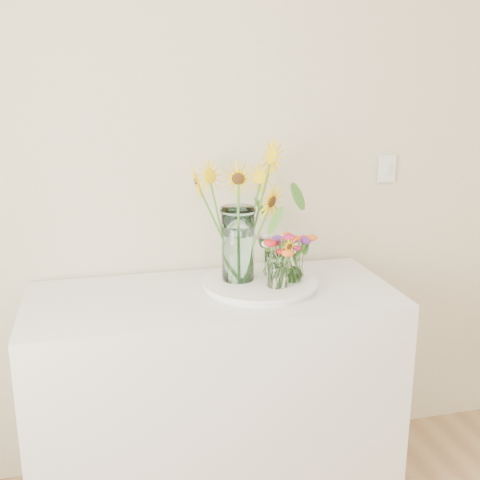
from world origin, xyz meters
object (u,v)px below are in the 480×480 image
(mason_jar, at_px, (238,244))
(small_vase_c, at_px, (272,263))
(small_vase_b, at_px, (294,268))
(small_vase_a, at_px, (278,271))
(tray, at_px, (260,285))
(counter, at_px, (214,399))

(mason_jar, xyz_separation_m, small_vase_c, (0.15, 0.03, -0.10))
(small_vase_b, xyz_separation_m, small_vase_c, (-0.06, 0.11, -0.01))
(small_vase_a, bearing_deg, small_vase_b, 26.77)
(small_vase_c, bearing_deg, small_vase_b, -62.60)
(tray, distance_m, mason_jar, 0.18)
(counter, distance_m, small_vase_c, 0.59)
(counter, height_order, small_vase_a, small_vase_a)
(tray, relative_size, mason_jar, 1.44)
(tray, bearing_deg, counter, -175.40)
(counter, bearing_deg, small_vase_b, -4.19)
(mason_jar, relative_size, small_vase_b, 2.55)
(tray, height_order, mason_jar, mason_jar)
(mason_jar, relative_size, small_vase_a, 2.24)
(small_vase_a, relative_size, small_vase_c, 1.32)
(small_vase_c, bearing_deg, tray, -134.79)
(mason_jar, bearing_deg, small_vase_b, -20.55)
(tray, height_order, small_vase_c, small_vase_c)
(counter, height_order, small_vase_b, small_vase_b)
(tray, xyz_separation_m, small_vase_c, (0.07, 0.07, 0.06))
(mason_jar, height_order, small_vase_c, mason_jar)
(mason_jar, bearing_deg, tray, -25.85)
(counter, relative_size, small_vase_c, 14.06)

